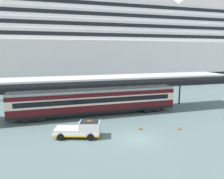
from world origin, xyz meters
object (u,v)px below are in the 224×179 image
(cruise_ship, at_px, (35,48))
(service_truck, at_px, (81,129))
(traffic_cone_mid, at_px, (140,127))
(traffic_cone_near, at_px, (179,127))
(train_carriage, at_px, (96,101))

(cruise_ship, height_order, service_truck, cruise_ship)
(service_truck, distance_m, traffic_cone_mid, 7.58)
(cruise_ship, xyz_separation_m, traffic_cone_near, (18.65, -45.16, -10.45))
(cruise_ship, xyz_separation_m, train_carriage, (9.91, -35.89, -8.46))
(cruise_ship, height_order, train_carriage, cruise_ship)
(traffic_cone_near, height_order, traffic_cone_mid, traffic_cone_mid)
(service_truck, height_order, traffic_cone_mid, service_truck)
(train_carriage, distance_m, traffic_cone_near, 12.90)
(train_carriage, distance_m, service_truck, 9.14)
(traffic_cone_near, relative_size, traffic_cone_mid, 0.96)
(train_carriage, height_order, service_truck, train_carriage)
(cruise_ship, distance_m, train_carriage, 38.18)
(cruise_ship, relative_size, traffic_cone_mid, 241.77)
(traffic_cone_mid, bearing_deg, service_truck, -176.81)
(train_carriage, xyz_separation_m, service_truck, (-3.57, -8.31, -1.33))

